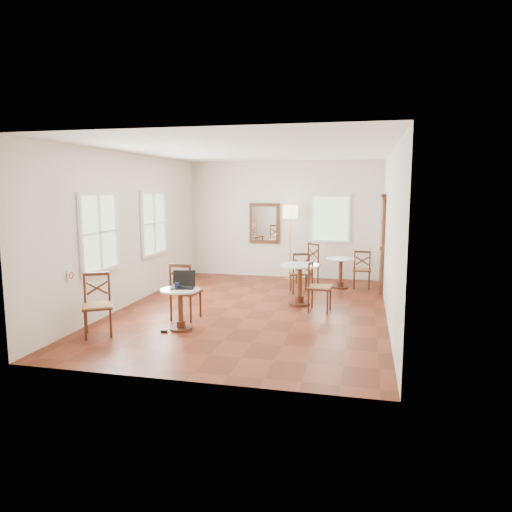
{
  "coord_description": "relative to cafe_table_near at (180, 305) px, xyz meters",
  "views": [
    {
      "loc": [
        2.05,
        -8.62,
        2.32
      ],
      "look_at": [
        0.0,
        0.3,
        1.0
      ],
      "focal_mm": 33.17,
      "sensor_mm": 36.0,
      "label": 1
    }
  ],
  "objects": [
    {
      "name": "laptop",
      "position": [
        0.01,
        0.14,
        0.33
      ],
      "size": [
        0.43,
        0.39,
        0.27
      ],
      "rotation": [
        0.0,
        0.0,
        0.22
      ],
      "color": "black",
      "rests_on": "cafe_table_near"
    },
    {
      "name": "chair_back_a",
      "position": [
        2.88,
        4.01,
        0.02
      ],
      "size": [
        0.42,
        0.42,
        0.9
      ],
      "rotation": [
        0.0,
        0.0,
        3.15
      ],
      "color": "#411D10",
      "rests_on": "ground"
    },
    {
      "name": "mouse",
      "position": [
        -0.03,
        0.02,
        0.28
      ],
      "size": [
        0.11,
        0.07,
        0.04
      ],
      "primitive_type": "ellipsoid",
      "rotation": [
        0.0,
        0.0,
        -0.06
      ],
      "color": "black",
      "rests_on": "cafe_table_near"
    },
    {
      "name": "floor_lamp",
      "position": [
        1.08,
        4.68,
        1.18
      ],
      "size": [
        0.37,
        0.37,
        1.89
      ],
      "color": "#BF8C3F",
      "rests_on": "ground"
    },
    {
      "name": "chair_near_a",
      "position": [
        -0.16,
        0.6,
        0.08
      ],
      "size": [
        0.52,
        0.52,
        1.02
      ],
      "rotation": [
        0.0,
        0.0,
        3.03
      ],
      "color": "#411D10",
      "rests_on": "ground"
    },
    {
      "name": "navy_mug",
      "position": [
        -0.06,
        0.02,
        0.31
      ],
      "size": [
        0.12,
        0.08,
        0.1
      ],
      "color": "#101436",
      "rests_on": "cafe_table_near"
    },
    {
      "name": "chair_near_b",
      "position": [
        -1.16,
        -0.57,
        0.07
      ],
      "size": [
        0.62,
        0.62,
        0.99
      ],
      "rotation": [
        0.0,
        0.0,
        0.54
      ],
      "color": "#411D10",
      "rests_on": "ground"
    },
    {
      "name": "room_shell",
      "position": [
        0.79,
        1.8,
        1.47
      ],
      "size": [
        5.02,
        7.02,
        3.01
      ],
      "color": "silver",
      "rests_on": "ground"
    },
    {
      "name": "cafe_table_back",
      "position": [
        2.4,
        3.91,
        0.01
      ],
      "size": [
        0.67,
        0.67,
        0.71
      ],
      "color": "#411D10",
      "rests_on": "ground"
    },
    {
      "name": "chair_mid_a",
      "position": [
        1.54,
        3.19,
        0.03
      ],
      "size": [
        0.53,
        0.53,
        0.91
      ],
      "rotation": [
        0.0,
        0.0,
        3.45
      ],
      "color": "#411D10",
      "rests_on": "ground"
    },
    {
      "name": "chair_mid_b",
      "position": [
        2.09,
        1.72,
        0.05
      ],
      "size": [
        0.47,
        0.47,
        0.95
      ],
      "rotation": [
        0.0,
        0.0,
        1.49
      ],
      "color": "#411D10",
      "rests_on": "ground"
    },
    {
      "name": "cafe_table_mid",
      "position": [
        1.68,
        2.12,
        0.08
      ],
      "size": [
        0.78,
        0.78,
        0.82
      ],
      "color": "#411D10",
      "rests_on": "ground"
    },
    {
      "name": "cafe_table_near",
      "position": [
        0.0,
        0.0,
        0.0
      ],
      "size": [
        0.65,
        0.65,
        0.68
      ],
      "color": "#411D10",
      "rests_on": "ground"
    },
    {
      "name": "chair_back_b",
      "position": [
        1.6,
        4.25,
        0.07
      ],
      "size": [
        0.64,
        0.64,
        0.99
      ],
      "rotation": [
        0.0,
        0.0,
        -0.75
      ],
      "color": "#411D10",
      "rests_on": "ground"
    },
    {
      "name": "power_adapter",
      "position": [
        -0.21,
        -0.21,
        -0.4
      ],
      "size": [
        0.1,
        0.06,
        0.04
      ],
      "primitive_type": "cube",
      "color": "black",
      "rests_on": "ground"
    },
    {
      "name": "water_glass",
      "position": [
        -0.08,
        -0.12,
        0.32
      ],
      "size": [
        0.07,
        0.07,
        0.11
      ],
      "primitive_type": "cylinder",
      "color": "white",
      "rests_on": "cafe_table_near"
    },
    {
      "name": "ground",
      "position": [
        0.85,
        1.53,
        -0.42
      ],
      "size": [
        7.0,
        7.0,
        0.0
      ],
      "primitive_type": "plane",
      "color": "#622210",
      "rests_on": "ground"
    }
  ]
}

